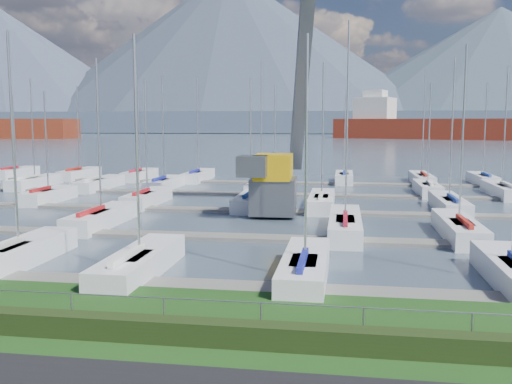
# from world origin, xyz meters

# --- Properties ---
(path) EXTENTS (160.00, 2.00, 0.04)m
(path) POSITION_xyz_m (0.00, -3.00, 0.01)
(path) COLOR black
(path) RESTS_ON grass
(water) EXTENTS (800.00, 540.00, 0.20)m
(water) POSITION_xyz_m (0.00, 260.00, -0.40)
(water) COLOR #404F5E
(hedge) EXTENTS (80.00, 0.70, 0.70)m
(hedge) POSITION_xyz_m (0.00, -0.40, 0.35)
(hedge) COLOR #202F11
(hedge) RESTS_ON grass
(fence) EXTENTS (80.00, 0.04, 0.04)m
(fence) POSITION_xyz_m (0.00, 0.00, 1.20)
(fence) COLOR gray
(fence) RESTS_ON grass
(foothill) EXTENTS (900.00, 80.00, 12.00)m
(foothill) POSITION_xyz_m (0.00, 330.00, 6.00)
(foothill) COLOR #49576B
(foothill) RESTS_ON water
(mountains) EXTENTS (1190.00, 360.00, 115.00)m
(mountains) POSITION_xyz_m (7.35, 404.62, 46.68)
(mountains) COLOR #3E485B
(mountains) RESTS_ON water
(docks) EXTENTS (90.00, 41.60, 0.25)m
(docks) POSITION_xyz_m (0.00, 26.00, -0.22)
(docks) COLOR slate
(docks) RESTS_ON water
(crane) EXTENTS (5.67, 13.22, 22.35)m
(crane) POSITION_xyz_m (-0.16, 25.45, 5.33)
(crane) COLOR slate
(crane) RESTS_ON water
(cargo_ship_mid) EXTENTS (97.15, 50.24, 21.50)m
(cargo_ship_mid) POSITION_xyz_m (44.26, 212.25, 3.57)
(cargo_ship_mid) COLOR maroon
(cargo_ship_mid) RESTS_ON water
(sailboat_fleet) EXTENTS (75.95, 49.40, 13.78)m
(sailboat_fleet) POSITION_xyz_m (-3.08, 28.31, 5.41)
(sailboat_fleet) COLOR navy
(sailboat_fleet) RESTS_ON water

